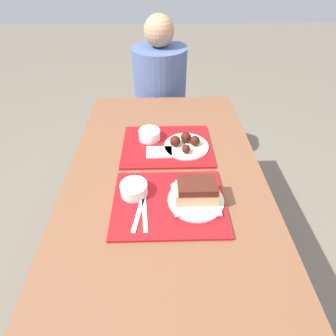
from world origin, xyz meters
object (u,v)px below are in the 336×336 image
(bowl_coleslaw_far, at_px, (149,134))
(tray_far, at_px, (167,146))
(wings_plate_far, at_px, (186,143))
(person_seated_across, at_px, (160,82))
(tray_near, at_px, (169,203))
(brisket_sandwich_plate, at_px, (196,194))
(bowl_coleslaw_near, at_px, (134,188))

(bowl_coleslaw_far, bearing_deg, tray_far, -32.58)
(wings_plate_far, distance_m, person_seated_across, 0.77)
(tray_near, height_order, tray_far, same)
(tray_near, relative_size, brisket_sandwich_plate, 2.00)
(bowl_coleslaw_near, distance_m, brisket_sandwich_plate, 0.24)
(tray_near, xyz_separation_m, brisket_sandwich_plate, (0.10, 0.00, 0.04))
(tray_far, xyz_separation_m, bowl_coleslaw_near, (-0.14, -0.32, 0.03))
(bowl_coleslaw_near, relative_size, wings_plate_far, 0.49)
(tray_far, relative_size, wings_plate_far, 2.01)
(tray_near, bearing_deg, wings_plate_far, 75.73)
(bowl_coleslaw_far, bearing_deg, brisket_sandwich_plate, -65.78)
(bowl_coleslaw_far, xyz_separation_m, wings_plate_far, (0.17, -0.07, -0.01))
(tray_near, height_order, bowl_coleslaw_near, bowl_coleslaw_near)
(tray_near, xyz_separation_m, bowl_coleslaw_near, (-0.14, 0.05, 0.03))
(brisket_sandwich_plate, distance_m, person_seated_across, 1.12)
(tray_far, bearing_deg, brisket_sandwich_plate, -74.22)
(bowl_coleslaw_far, distance_m, wings_plate_far, 0.19)
(person_seated_across, bearing_deg, wings_plate_far, -81.02)
(bowl_coleslaw_near, xyz_separation_m, wings_plate_far, (0.22, 0.30, -0.01))
(tray_near, height_order, wings_plate_far, wings_plate_far)
(wings_plate_far, bearing_deg, bowl_coleslaw_far, 157.86)
(tray_far, distance_m, bowl_coleslaw_far, 0.11)
(brisket_sandwich_plate, relative_size, person_seated_across, 0.30)
(tray_far, distance_m, brisket_sandwich_plate, 0.38)
(tray_far, relative_size, person_seated_across, 0.59)
(tray_far, relative_size, bowl_coleslaw_far, 4.06)
(bowl_coleslaw_far, bearing_deg, person_seated_across, 85.54)
(tray_far, distance_m, wings_plate_far, 0.09)
(tray_far, distance_m, person_seated_across, 0.75)
(tray_far, xyz_separation_m, person_seated_across, (-0.03, 0.75, 0.00))
(brisket_sandwich_plate, distance_m, bowl_coleslaw_far, 0.46)
(bowl_coleslaw_far, xyz_separation_m, person_seated_across, (0.05, 0.69, -0.03))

